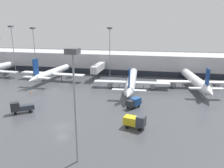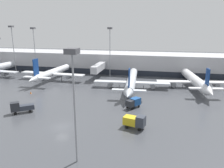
% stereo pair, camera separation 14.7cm
% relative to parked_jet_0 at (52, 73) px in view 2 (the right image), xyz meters
% --- Properties ---
extents(ground_plane, '(320.00, 320.00, 0.00)m').
position_rel_parked_jet_0_xyz_m(ground_plane, '(21.85, -38.46, -3.17)').
color(ground_plane, '#424449').
extents(terminal_building, '(160.00, 31.25, 9.00)m').
position_rel_parked_jet_0_xyz_m(terminal_building, '(21.82, 23.45, 1.32)').
color(terminal_building, '#B2B2B7').
rests_on(terminal_building, ground_plane).
extents(parked_jet_0, '(27.20, 31.12, 10.17)m').
position_rel_parked_jet_0_xyz_m(parked_jet_0, '(0.00, 0.00, 0.00)').
color(parked_jet_0, silver).
rests_on(parked_jet_0, ground_plane).
extents(parked_jet_1, '(26.66, 37.93, 9.45)m').
position_rel_parked_jet_0_xyz_m(parked_jet_1, '(32.72, -4.65, -0.54)').
color(parked_jet_1, silver).
rests_on(parked_jet_1, ground_plane).
extents(parked_jet_2, '(26.59, 35.51, 9.17)m').
position_rel_parked_jet_0_xyz_m(parked_jet_2, '(54.55, 0.49, -0.46)').
color(parked_jet_2, white).
rests_on(parked_jet_2, ground_plane).
extents(service_truck_0, '(5.47, 4.66, 2.96)m').
position_rel_parked_jet_0_xyz_m(service_truck_0, '(8.54, -33.25, -1.63)').
color(service_truck_0, '#2D333D').
rests_on(service_truck_0, ground_plane).
extents(service_truck_1, '(4.96, 3.10, 2.95)m').
position_rel_parked_jet_0_xyz_m(service_truck_1, '(37.47, -35.66, -1.53)').
color(service_truck_1, gold).
rests_on(service_truck_1, ground_plane).
extents(service_truck_2, '(3.87, 4.44, 2.58)m').
position_rel_parked_jet_0_xyz_m(service_truck_2, '(35.77, -23.68, -1.61)').
color(service_truck_2, '#19478C').
rests_on(service_truck_2, ground_plane).
extents(traffic_cone_1, '(0.47, 0.47, 0.75)m').
position_rel_parked_jet_0_xyz_m(traffic_cone_1, '(1.67, -18.15, -2.80)').
color(traffic_cone_1, orange).
rests_on(traffic_cone_1, ground_plane).
extents(apron_light_mast_0, '(1.80, 1.80, 18.18)m').
position_rel_parked_jet_0_xyz_m(apron_light_mast_0, '(29.74, -49.64, 11.18)').
color(apron_light_mast_0, gray).
rests_on(apron_light_mast_0, ground_plane).
extents(apron_light_mast_4, '(1.80, 1.80, 20.78)m').
position_rel_parked_jet_0_xyz_m(apron_light_mast_4, '(-14.29, 12.35, 12.95)').
color(apron_light_mast_4, gray).
rests_on(apron_light_mast_4, ground_plane).
extents(apron_light_mast_6, '(1.80, 1.80, 20.82)m').
position_rel_parked_jet_0_xyz_m(apron_light_mast_6, '(21.14, 12.29, 12.98)').
color(apron_light_mast_6, gray).
rests_on(apron_light_mast_6, ground_plane).
extents(apron_light_mast_7, '(1.80, 1.80, 21.51)m').
position_rel_parked_jet_0_xyz_m(apron_light_mast_7, '(-24.44, 11.20, 13.44)').
color(apron_light_mast_7, gray).
rests_on(apron_light_mast_7, ground_plane).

